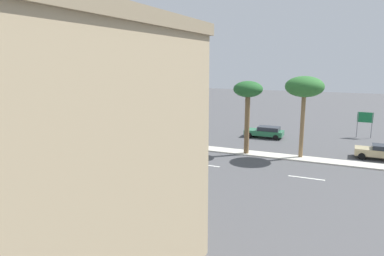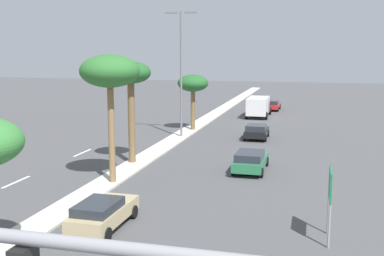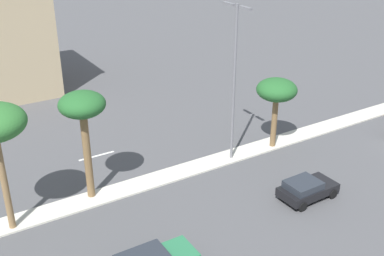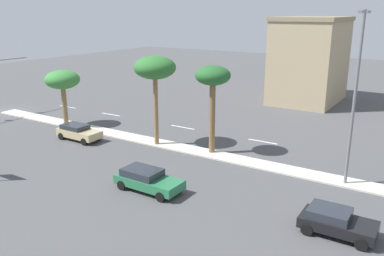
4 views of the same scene
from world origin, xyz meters
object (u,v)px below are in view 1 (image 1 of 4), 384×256
object	(u,v)px
directional_road_sign	(365,119)
street_lamp_front	(154,84)
palm_tree_far	(125,100)
palm_tree_center	(304,88)
box_truck	(81,116)
sedan_green_near	(265,132)
sedan_red_rear	(50,116)
palm_tree_mid	(248,93)
sedan_tan_mid	(381,152)
commercial_building	(54,168)
sedan_black_outboard	(175,126)

from	to	relation	value
directional_road_sign	street_lamp_front	distance (m)	25.51
directional_road_sign	palm_tree_far	bearing A→B (deg)	116.06
palm_tree_center	street_lamp_front	size ratio (longest dim) A/B	0.68
box_truck	sedan_green_near	bearing A→B (deg)	-84.43
sedan_red_rear	box_truck	bearing A→B (deg)	-97.78
palm_tree_mid	sedan_red_rear	distance (m)	34.28
sedan_red_rear	sedan_tan_mid	xyz separation A→B (m)	(-3.55, -45.23, 0.02)
commercial_building	palm_tree_far	world-z (taller)	commercial_building
palm_tree_center	palm_tree_far	xyz separation A→B (m)	(-0.05, 19.81, -2.04)
commercial_building	sedan_black_outboard	size ratio (longest dim) A/B	2.95
palm_tree_mid	sedan_green_near	distance (m)	10.04
sedan_black_outboard	sedan_green_near	distance (m)	11.79
sedan_tan_mid	palm_tree_far	bearing A→B (deg)	95.65
sedan_black_outboard	box_truck	bearing A→B (deg)	96.06
palm_tree_center	sedan_black_outboard	bearing A→B (deg)	68.32
box_truck	palm_tree_center	bearing A→B (deg)	-99.43
sedan_black_outboard	sedan_red_rear	distance (m)	21.45
palm_tree_far	street_lamp_front	size ratio (longest dim) A/B	0.49
sedan_green_near	directional_road_sign	bearing A→B (deg)	-66.35
sedan_red_rear	box_truck	distance (m)	7.22
commercial_building	sedan_tan_mid	size ratio (longest dim) A/B	2.64
sedan_green_near	sedan_red_rear	bearing A→B (deg)	92.70
palm_tree_mid	sedan_tan_mid	size ratio (longest dim) A/B	1.66
palm_tree_mid	sedan_black_outboard	size ratio (longest dim) A/B	1.86
palm_tree_center	palm_tree_mid	size ratio (longest dim) A/B	1.07
palm_tree_center	palm_tree_mid	distance (m)	5.21
commercial_building	palm_tree_mid	distance (m)	24.18
box_truck	street_lamp_front	bearing A→B (deg)	-109.22
sedan_green_near	sedan_tan_mid	world-z (taller)	sedan_green_near
street_lamp_front	sedan_tan_mid	distance (m)	23.75
sedan_green_near	street_lamp_front	bearing A→B (deg)	126.05
palm_tree_center	box_truck	bearing A→B (deg)	80.57
sedan_black_outboard	sedan_tan_mid	xyz separation A→B (m)	(-4.09, -23.79, 0.02)
palm_tree_far	commercial_building	bearing A→B (deg)	-150.39
sedan_tan_mid	box_truck	bearing A→B (deg)	86.13
commercial_building	sedan_tan_mid	distance (m)	30.63
commercial_building	box_truck	bearing A→B (deg)	40.24
palm_tree_far	street_lamp_front	distance (m)	4.41
commercial_building	sedan_red_rear	bearing A→B (deg)	46.37
commercial_building	directional_road_sign	bearing A→B (deg)	-17.13
sedan_red_rear	sedan_tan_mid	bearing A→B (deg)	-94.49
sedan_black_outboard	palm_tree_mid	bearing A→B (deg)	-122.45
directional_road_sign	sedan_green_near	xyz separation A→B (m)	(-4.78, 10.92, -1.50)
sedan_green_near	commercial_building	bearing A→B (deg)	178.94
palm_tree_mid	palm_tree_far	size ratio (longest dim) A/B	1.30
street_lamp_front	palm_tree_far	bearing A→B (deg)	88.59
commercial_building	sedan_black_outboard	distance (m)	33.83
street_lamp_front	palm_tree_center	bearing A→B (deg)	-89.45
directional_road_sign	street_lamp_front	world-z (taller)	street_lamp_front
directional_road_sign	sedan_green_near	distance (m)	12.02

